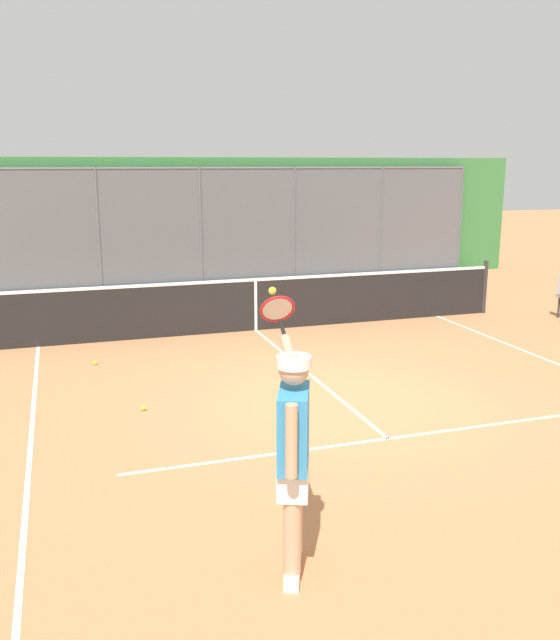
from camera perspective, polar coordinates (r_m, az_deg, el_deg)
ground_plane at (r=8.83m, az=5.32°, el=-6.84°), size 60.00×60.00×0.00m
court_line_markings at (r=7.58m, az=9.84°, el=-10.39°), size 7.59×9.69×0.01m
fence_backdrop at (r=17.50m, az=-7.05°, el=8.15°), size 17.50×1.37×3.12m
tennis_net at (r=12.40m, az=-2.06°, el=1.37°), size 9.76×0.09×1.07m
tennis_player at (r=4.99m, az=1.09°, el=-10.58°), size 0.50×1.39×1.98m
tennis_ball_near_baseline at (r=8.67m, az=-11.33°, el=-7.21°), size 0.07×0.07×0.07m
tennis_ball_by_sideline at (r=10.74m, az=-15.17°, el=-3.46°), size 0.07×0.07×0.07m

